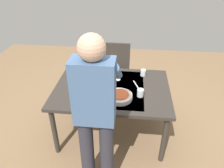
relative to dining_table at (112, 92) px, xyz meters
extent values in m
plane|color=#846647|center=(0.00, 0.00, -0.65)|extent=(6.00, 6.00, 0.00)
cube|color=#332D28|center=(0.00, 0.00, 0.05)|extent=(1.43, 1.04, 0.04)
cube|color=beige|center=(0.00, 0.00, 0.07)|extent=(0.79, 0.88, 0.00)
cylinder|color=#332D28|center=(-0.64, -0.45, -0.31)|extent=(0.06, 0.06, 0.68)
cylinder|color=#332D28|center=(0.64, -0.45, -0.31)|extent=(0.06, 0.06, 0.68)
cylinder|color=#332D28|center=(-0.64, 0.45, -0.31)|extent=(0.06, 0.06, 0.68)
cylinder|color=#332D28|center=(0.64, 0.45, -0.31)|extent=(0.06, 0.06, 0.68)
cube|color=black|center=(0.01, -0.82, -0.20)|extent=(0.40, 0.40, 0.04)
cube|color=#332D28|center=(0.01, -1.00, 0.04)|extent=(0.40, 0.04, 0.45)
cylinder|color=#332D28|center=(-0.16, -0.99, -0.43)|extent=(0.04, 0.04, 0.43)
cylinder|color=#332D28|center=(0.18, -0.99, -0.43)|extent=(0.04, 0.04, 0.43)
cylinder|color=#332D28|center=(-0.16, -0.65, -0.43)|extent=(0.04, 0.04, 0.43)
cylinder|color=#332D28|center=(0.18, -0.65, -0.43)|extent=(0.04, 0.04, 0.43)
cylinder|color=#2D2D38|center=(0.17, 0.80, -0.21)|extent=(0.14, 0.14, 0.88)
cylinder|color=#2D2D38|center=(-0.03, 0.80, -0.21)|extent=(0.14, 0.14, 0.88)
cube|color=#47668E|center=(0.07, 0.80, 0.53)|extent=(0.36, 0.20, 0.60)
sphere|color=tan|center=(0.07, 0.80, 0.92)|extent=(0.22, 0.22, 0.22)
cylinder|color=#47668E|center=(0.24, 0.56, 0.60)|extent=(0.08, 0.52, 0.40)
cylinder|color=#47668E|center=(-0.10, 0.56, 0.60)|extent=(0.08, 0.52, 0.40)
cylinder|color=black|center=(0.15, -0.39, 0.17)|extent=(0.07, 0.07, 0.20)
cylinder|color=black|center=(0.15, -0.39, 0.31)|extent=(0.03, 0.03, 0.08)
cylinder|color=black|center=(0.15, -0.39, 0.36)|extent=(0.03, 0.03, 0.02)
cylinder|color=white|center=(-0.06, -0.20, 0.07)|extent=(0.06, 0.06, 0.01)
cylinder|color=white|center=(-0.06, -0.20, 0.11)|extent=(0.01, 0.01, 0.07)
cone|color=white|center=(-0.06, -0.20, 0.18)|extent=(0.07, 0.07, 0.07)
cylinder|color=maroon|center=(-0.06, -0.20, 0.16)|extent=(0.03, 0.03, 0.03)
cylinder|color=silver|center=(-0.35, 0.15, 0.12)|extent=(0.08, 0.08, 0.09)
cylinder|color=silver|center=(-0.39, -0.34, 0.11)|extent=(0.07, 0.07, 0.09)
cylinder|color=white|center=(-0.11, 0.23, 0.10)|extent=(0.30, 0.30, 0.05)
cylinder|color=#C6562D|center=(-0.11, 0.23, 0.12)|extent=(0.22, 0.22, 0.03)
cylinder|color=white|center=(0.31, -0.18, 0.07)|extent=(0.23, 0.23, 0.01)
cube|color=silver|center=(0.33, 0.13, 0.07)|extent=(0.04, 0.20, 0.00)
cube|color=silver|center=(-0.30, -0.10, 0.07)|extent=(0.08, 0.17, 0.00)
camera|label=1|loc=(-0.24, 2.29, 1.55)|focal=35.06mm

